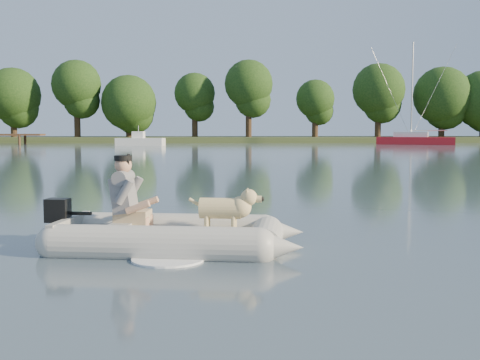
{
  "coord_description": "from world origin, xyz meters",
  "views": [
    {
      "loc": [
        -0.15,
        -7.83,
        1.58
      ],
      "look_at": [
        0.26,
        1.77,
        0.75
      ],
      "focal_mm": 45.0,
      "sensor_mm": 36.0,
      "label": 1
    }
  ],
  "objects_px": {
    "man": "(125,192)",
    "motorboat": "(140,136)",
    "dog": "(220,212)",
    "sailboat": "(415,140)",
    "dinghy": "(174,207)"
  },
  "relations": [
    {
      "from": "dinghy",
      "to": "motorboat",
      "type": "xyz_separation_m",
      "value": [
        -6.25,
        47.58,
        0.31
      ]
    },
    {
      "from": "dinghy",
      "to": "dog",
      "type": "xyz_separation_m",
      "value": [
        0.61,
        -0.04,
        -0.07
      ]
    },
    {
      "from": "motorboat",
      "to": "sailboat",
      "type": "height_order",
      "value": "sailboat"
    },
    {
      "from": "man",
      "to": "sailboat",
      "type": "relative_size",
      "value": 0.1
    },
    {
      "from": "man",
      "to": "motorboat",
      "type": "bearing_deg",
      "value": 104.86
    },
    {
      "from": "motorboat",
      "to": "sailboat",
      "type": "distance_m",
      "value": 26.53
    },
    {
      "from": "dinghy",
      "to": "motorboat",
      "type": "distance_m",
      "value": 47.99
    },
    {
      "from": "dog",
      "to": "sailboat",
      "type": "distance_m",
      "value": 54.0
    },
    {
      "from": "dinghy",
      "to": "motorboat",
      "type": "bearing_deg",
      "value": 105.6
    },
    {
      "from": "dog",
      "to": "motorboat",
      "type": "relative_size",
      "value": 0.2
    },
    {
      "from": "dinghy",
      "to": "sailboat",
      "type": "xyz_separation_m",
      "value": [
        20.13,
        50.31,
        -0.11
      ]
    },
    {
      "from": "sailboat",
      "to": "dinghy",
      "type": "bearing_deg",
      "value": -89.94
    },
    {
      "from": "man",
      "to": "motorboat",
      "type": "distance_m",
      "value": 47.77
    },
    {
      "from": "dog",
      "to": "motorboat",
      "type": "distance_m",
      "value": 48.11
    },
    {
      "from": "man",
      "to": "sailboat",
      "type": "bearing_deg",
      "value": 75.62
    }
  ]
}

